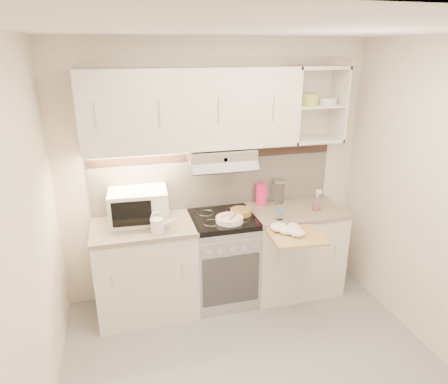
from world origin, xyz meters
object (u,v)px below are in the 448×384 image
at_px(pink_pitcher, 261,194).
at_px(spray_bottle, 317,202).
at_px(plate_stack, 230,219).
at_px(cutting_board, 297,236).
at_px(watering_can, 158,225).
at_px(glass_jar, 278,191).
at_px(microwave, 138,205).
at_px(electric_range, 223,258).

relative_size(pink_pitcher, spray_bottle, 0.99).
relative_size(plate_stack, cutting_board, 0.56).
bearing_deg(watering_can, pink_pitcher, 19.37).
distance_m(watering_can, glass_jar, 1.32).
bearing_deg(microwave, glass_jar, 6.53).
bearing_deg(electric_range, spray_bottle, -5.09).
height_order(pink_pitcher, spray_bottle, spray_bottle).
distance_m(glass_jar, spray_bottle, 0.41).
distance_m(pink_pitcher, glass_jar, 0.18).
relative_size(electric_range, cutting_board, 2.01).
bearing_deg(spray_bottle, microwave, -175.70).
bearing_deg(electric_range, watering_can, -163.97).
bearing_deg(watering_can, spray_bottle, 3.60).
relative_size(pink_pitcher, cutting_board, 0.50).
bearing_deg(glass_jar, cutting_board, -99.22).
xyz_separation_m(watering_can, plate_stack, (0.65, 0.05, -0.04)).
bearing_deg(watering_can, plate_stack, 4.17).
xyz_separation_m(plate_stack, cutting_board, (0.49, -0.39, -0.05)).
height_order(spray_bottle, cutting_board, spray_bottle).
distance_m(plate_stack, cutting_board, 0.63).
bearing_deg(microwave, spray_bottle, -3.56).
bearing_deg(spray_bottle, plate_stack, -165.87).
relative_size(microwave, pink_pitcher, 2.44).
bearing_deg(cutting_board, pink_pitcher, 100.34).
bearing_deg(microwave, watering_can, -61.29).
xyz_separation_m(electric_range, glass_jar, (0.64, 0.20, 0.57)).
distance_m(watering_can, plate_stack, 0.66).
relative_size(plate_stack, pink_pitcher, 1.14).
distance_m(glass_jar, cutting_board, 0.74).
bearing_deg(pink_pitcher, microwave, -168.42).
relative_size(watering_can, spray_bottle, 1.00).
bearing_deg(plate_stack, cutting_board, -38.05).
relative_size(watering_can, cutting_board, 0.50).
bearing_deg(plate_stack, watering_can, -175.86).
height_order(electric_range, cutting_board, electric_range).
height_order(plate_stack, glass_jar, glass_jar).
bearing_deg(glass_jar, plate_stack, -151.43).
height_order(watering_can, pink_pitcher, pink_pitcher).
distance_m(microwave, pink_pitcher, 1.23).
xyz_separation_m(microwave, watering_can, (0.14, -0.30, -0.08)).
bearing_deg(pink_pitcher, plate_stack, -134.50).
relative_size(electric_range, spray_bottle, 4.00).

